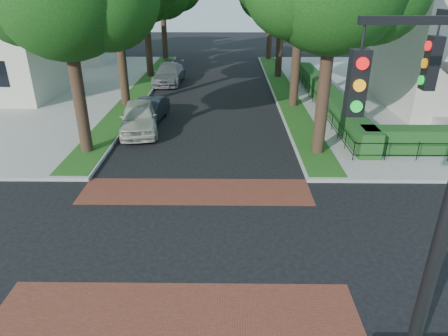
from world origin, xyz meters
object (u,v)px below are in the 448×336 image
Objects in this scene: traffic_signal at (443,160)px; parked_car_front at (139,117)px; parked_car_rear at (169,74)px; parked_car_middle at (150,110)px.

traffic_signal is 17.31m from parked_car_front.
traffic_signal is 28.01m from parked_car_rear.
parked_car_rear is at bearing 80.98° from parked_car_front.
traffic_signal is 1.99× the size of parked_car_middle.
parked_car_rear is at bearing 98.33° from parked_car_middle.
parked_car_front is at bearing -90.17° from parked_car_middle.
parked_car_front reaches higher than parked_car_rear.
traffic_signal reaches higher than parked_car_middle.
parked_car_middle is at bearing 116.75° from traffic_signal.
parked_car_rear is (-0.23, 10.01, 0.10)m from parked_car_middle.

